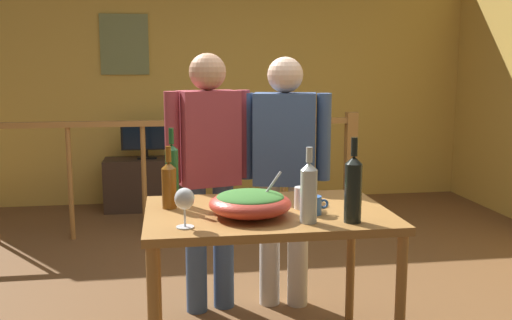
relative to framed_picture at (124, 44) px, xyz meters
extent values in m
plane|color=brown|center=(0.97, -3.04, -1.74)|extent=(8.07, 8.07, 0.00)
cube|color=gold|center=(0.97, 0.06, -0.44)|extent=(5.82, 0.10, 2.61)
cube|color=olive|center=(0.00, 0.00, 0.00)|extent=(0.51, 0.03, 0.64)
cylinder|color=#9E6B33|center=(-0.42, -1.31, -1.24)|extent=(0.04, 0.04, 1.00)
cylinder|color=#9E6B33|center=(0.22, -1.31, -1.24)|extent=(0.04, 0.04, 1.00)
cylinder|color=#9E6B33|center=(0.85, -1.31, -1.24)|extent=(0.04, 0.04, 1.00)
cylinder|color=#9E6B33|center=(1.49, -1.31, -1.24)|extent=(0.04, 0.04, 1.00)
cylinder|color=#9E6B33|center=(2.12, -1.31, -1.24)|extent=(0.04, 0.04, 1.00)
cube|color=#9E6B33|center=(0.22, -1.31, -0.72)|extent=(3.89, 0.07, 0.05)
cube|color=#9E6B33|center=(2.12, -1.31, -1.19)|extent=(0.10, 0.10, 1.10)
cube|color=#38281E|center=(0.21, -0.29, -1.47)|extent=(0.90, 0.40, 0.55)
cube|color=black|center=(0.21, -0.29, -1.19)|extent=(0.20, 0.12, 0.02)
cylinder|color=black|center=(0.21, -0.29, -1.14)|extent=(0.03, 0.03, 0.08)
cube|color=black|center=(0.21, -0.32, -0.96)|extent=(0.52, 0.06, 0.28)
cube|color=black|center=(0.21, -0.35, -0.96)|extent=(0.48, 0.01, 0.25)
cube|color=#9E6B33|center=(0.91, -3.70, -0.95)|extent=(1.20, 0.81, 0.04)
cylinder|color=#9E6B33|center=(1.47, -4.06, -1.35)|extent=(0.05, 0.05, 0.78)
cylinder|color=#9E6B33|center=(0.35, -3.33, -1.35)|extent=(0.05, 0.05, 0.78)
cylinder|color=#9E6B33|center=(1.47, -3.33, -1.35)|extent=(0.05, 0.05, 0.78)
ellipsoid|color=#CC3D2D|center=(0.81, -3.80, -0.87)|extent=(0.39, 0.39, 0.12)
ellipsoid|color=#38702D|center=(0.81, -3.80, -0.83)|extent=(0.32, 0.32, 0.05)
cylinder|color=silver|center=(0.89, -3.80, -0.81)|extent=(0.15, 0.01, 0.20)
cylinder|color=silver|center=(0.50, -3.95, -0.92)|extent=(0.08, 0.08, 0.01)
cylinder|color=silver|center=(0.50, -3.95, -0.88)|extent=(0.01, 0.01, 0.09)
ellipsoid|color=silver|center=(0.50, -3.95, -0.79)|extent=(0.09, 0.09, 0.10)
cylinder|color=silver|center=(1.06, -3.95, -0.80)|extent=(0.08, 0.08, 0.24)
cone|color=silver|center=(1.06, -3.95, -0.66)|extent=(0.08, 0.08, 0.03)
cylinder|color=silver|center=(1.06, -3.95, -0.61)|extent=(0.03, 0.03, 0.07)
cylinder|color=brown|center=(0.43, -3.58, -0.82)|extent=(0.07, 0.07, 0.20)
cone|color=brown|center=(0.43, -3.58, -0.71)|extent=(0.07, 0.07, 0.03)
cylinder|color=brown|center=(0.43, -3.58, -0.65)|extent=(0.03, 0.03, 0.08)
cylinder|color=black|center=(1.26, -3.97, -0.79)|extent=(0.08, 0.08, 0.27)
cone|color=black|center=(1.26, -3.97, -0.64)|extent=(0.08, 0.08, 0.04)
cylinder|color=black|center=(1.26, -3.97, -0.58)|extent=(0.03, 0.03, 0.09)
cylinder|color=#1E5628|center=(0.45, -3.47, -0.79)|extent=(0.07, 0.07, 0.28)
cone|color=#1E5628|center=(0.45, -3.47, -0.63)|extent=(0.07, 0.07, 0.03)
cylinder|color=#1E5628|center=(0.45, -3.47, -0.57)|extent=(0.03, 0.03, 0.08)
cylinder|color=#3866B2|center=(1.12, -3.81, -0.88)|extent=(0.08, 0.08, 0.09)
torus|color=#3866B2|center=(1.17, -3.81, -0.88)|extent=(0.05, 0.01, 0.05)
cylinder|color=white|center=(1.09, -3.69, -0.87)|extent=(0.07, 0.07, 0.11)
torus|color=white|center=(1.14, -3.69, -0.86)|extent=(0.05, 0.01, 0.05)
cylinder|color=#3D5684|center=(0.76, -2.95, -1.34)|extent=(0.13, 0.13, 0.81)
cylinder|color=#3D5684|center=(0.59, -2.99, -1.34)|extent=(0.13, 0.13, 0.81)
cube|color=#9E3842|center=(0.68, -2.97, -0.65)|extent=(0.39, 0.30, 0.57)
cylinder|color=#9E3842|center=(0.89, -2.91, -0.64)|extent=(0.09, 0.09, 0.54)
cylinder|color=#9E3842|center=(0.46, -3.02, -0.64)|extent=(0.09, 0.09, 0.54)
sphere|color=tan|center=(0.68, -2.97, -0.25)|extent=(0.22, 0.22, 0.22)
cylinder|color=beige|center=(1.24, -2.99, -1.34)|extent=(0.13, 0.13, 0.80)
cylinder|color=beige|center=(1.06, -2.95, -1.34)|extent=(0.13, 0.13, 0.80)
cube|color=#3D5684|center=(1.15, -2.97, -0.67)|extent=(0.42, 0.31, 0.56)
cylinder|color=#3D5684|center=(1.38, -3.03, -0.65)|extent=(0.09, 0.09, 0.54)
cylinder|color=#3D5684|center=(0.92, -2.91, -0.65)|extent=(0.09, 0.09, 0.54)
sphere|color=beige|center=(1.15, -2.97, -0.27)|extent=(0.22, 0.22, 0.22)
camera|label=1|loc=(0.43, -6.45, -0.21)|focal=40.61mm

